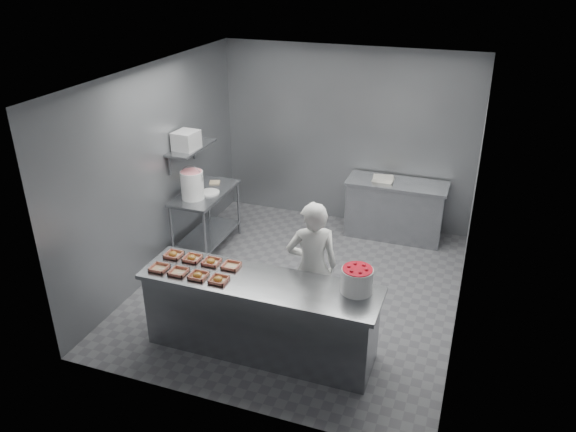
# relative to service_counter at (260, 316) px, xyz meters

# --- Properties ---
(floor) EXTENTS (4.50, 4.50, 0.00)m
(floor) POSITION_rel_service_counter_xyz_m (0.00, 1.35, -0.45)
(floor) COLOR #4C4C51
(floor) RESTS_ON ground
(ceiling) EXTENTS (4.50, 4.50, 0.00)m
(ceiling) POSITION_rel_service_counter_xyz_m (0.00, 1.35, 2.35)
(ceiling) COLOR white
(ceiling) RESTS_ON wall_back
(wall_back) EXTENTS (4.00, 0.04, 2.80)m
(wall_back) POSITION_rel_service_counter_xyz_m (0.00, 3.60, 0.95)
(wall_back) COLOR slate
(wall_back) RESTS_ON ground
(wall_left) EXTENTS (0.04, 4.50, 2.80)m
(wall_left) POSITION_rel_service_counter_xyz_m (-2.00, 1.35, 0.95)
(wall_left) COLOR slate
(wall_left) RESTS_ON ground
(wall_right) EXTENTS (0.04, 4.50, 2.80)m
(wall_right) POSITION_rel_service_counter_xyz_m (2.00, 1.35, 0.95)
(wall_right) COLOR slate
(wall_right) RESTS_ON ground
(service_counter) EXTENTS (2.60, 0.70, 0.90)m
(service_counter) POSITION_rel_service_counter_xyz_m (0.00, 0.00, 0.00)
(service_counter) COLOR slate
(service_counter) RESTS_ON ground
(prep_table) EXTENTS (0.60, 1.20, 0.90)m
(prep_table) POSITION_rel_service_counter_xyz_m (-1.65, 1.95, 0.14)
(prep_table) COLOR slate
(prep_table) RESTS_ON ground
(back_counter) EXTENTS (1.50, 0.60, 0.90)m
(back_counter) POSITION_rel_service_counter_xyz_m (0.90, 3.25, -0.00)
(back_counter) COLOR slate
(back_counter) RESTS_ON ground
(wall_shelf) EXTENTS (0.35, 0.90, 0.03)m
(wall_shelf) POSITION_rel_service_counter_xyz_m (-1.82, 1.95, 1.10)
(wall_shelf) COLOR slate
(wall_shelf) RESTS_ON wall_left
(tray_0) EXTENTS (0.19, 0.18, 0.04)m
(tray_0) POSITION_rel_service_counter_xyz_m (-1.12, -0.15, 0.47)
(tray_0) COLOR tan
(tray_0) RESTS_ON service_counter
(tray_1) EXTENTS (0.19, 0.18, 0.04)m
(tray_1) POSITION_rel_service_counter_xyz_m (-0.88, -0.15, 0.47)
(tray_1) COLOR tan
(tray_1) RESTS_ON service_counter
(tray_2) EXTENTS (0.19, 0.18, 0.06)m
(tray_2) POSITION_rel_service_counter_xyz_m (-0.64, -0.15, 0.47)
(tray_2) COLOR tan
(tray_2) RESTS_ON service_counter
(tray_3) EXTENTS (0.19, 0.18, 0.06)m
(tray_3) POSITION_rel_service_counter_xyz_m (-0.40, -0.15, 0.47)
(tray_3) COLOR tan
(tray_3) RESTS_ON service_counter
(tray_4) EXTENTS (0.19, 0.18, 0.06)m
(tray_4) POSITION_rel_service_counter_xyz_m (-1.12, 0.15, 0.47)
(tray_4) COLOR tan
(tray_4) RESTS_ON service_counter
(tray_5) EXTENTS (0.19, 0.18, 0.06)m
(tray_5) POSITION_rel_service_counter_xyz_m (-0.88, 0.15, 0.47)
(tray_5) COLOR tan
(tray_5) RESTS_ON service_counter
(tray_6) EXTENTS (0.19, 0.18, 0.06)m
(tray_6) POSITION_rel_service_counter_xyz_m (-0.64, 0.15, 0.47)
(tray_6) COLOR tan
(tray_6) RESTS_ON service_counter
(tray_7) EXTENTS (0.19, 0.18, 0.04)m
(tray_7) POSITION_rel_service_counter_xyz_m (-0.40, 0.15, 0.47)
(tray_7) COLOR tan
(tray_7) RESTS_ON service_counter
(worker) EXTENTS (0.70, 0.59, 1.62)m
(worker) POSITION_rel_service_counter_xyz_m (0.40, 0.60, 0.35)
(worker) COLOR silver
(worker) RESTS_ON ground
(strawberry_tub) EXTENTS (0.33, 0.33, 0.27)m
(strawberry_tub) POSITION_rel_service_counter_xyz_m (1.01, 0.15, 0.59)
(strawberry_tub) COLOR white
(strawberry_tub) RESTS_ON service_counter
(glaze_bucket) EXTENTS (0.33, 0.31, 0.48)m
(glaze_bucket) POSITION_rel_service_counter_xyz_m (-1.70, 1.69, 0.66)
(glaze_bucket) COLOR white
(glaze_bucket) RESTS_ON prep_table
(bucket_lid) EXTENTS (0.33, 0.33, 0.02)m
(bucket_lid) POSITION_rel_service_counter_xyz_m (-1.56, 1.93, 0.46)
(bucket_lid) COLOR white
(bucket_lid) RESTS_ON prep_table
(rag) EXTENTS (0.18, 0.17, 0.02)m
(rag) POSITION_rel_service_counter_xyz_m (-1.67, 2.31, 0.46)
(rag) COLOR #CCB28C
(rag) RESTS_ON prep_table
(appliance) EXTENTS (0.32, 0.36, 0.25)m
(appliance) POSITION_rel_service_counter_xyz_m (-1.82, 1.84, 1.24)
(appliance) COLOR gray
(appliance) RESTS_ON wall_shelf
(paper_stack) EXTENTS (0.30, 0.22, 0.06)m
(paper_stack) POSITION_rel_service_counter_xyz_m (0.68, 3.25, 0.48)
(paper_stack) COLOR silver
(paper_stack) RESTS_ON back_counter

